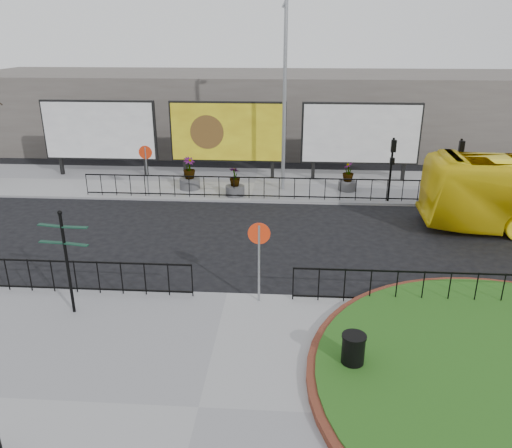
# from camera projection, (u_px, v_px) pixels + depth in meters

# --- Properties ---
(ground) EXTENTS (90.00, 90.00, 0.00)m
(ground) POSITION_uv_depth(u_px,v_px,m) (227.00, 296.00, 15.29)
(ground) COLOR black
(ground) RESTS_ON ground
(pavement_near) EXTENTS (30.00, 10.00, 0.12)m
(pavement_near) POSITION_uv_depth(u_px,v_px,m) (199.00, 409.00, 10.62)
(pavement_near) COLOR gray
(pavement_near) RESTS_ON ground
(pavement_far) EXTENTS (44.00, 6.00, 0.12)m
(pavement_far) POSITION_uv_depth(u_px,v_px,m) (255.00, 184.00, 26.45)
(pavement_far) COLOR gray
(pavement_far) RESTS_ON ground
(railing_near_left) EXTENTS (10.00, 0.10, 1.10)m
(railing_near_left) POSITION_uv_depth(u_px,v_px,m) (30.00, 275.00, 15.15)
(railing_near_left) COLOR black
(railing_near_left) RESTS_ON pavement_near
(railing_near_right) EXTENTS (9.00, 0.10, 1.10)m
(railing_near_right) POSITION_uv_depth(u_px,v_px,m) (449.00, 288.00, 14.36)
(railing_near_right) COLOR black
(railing_near_right) RESTS_ON pavement_near
(railing_far) EXTENTS (18.00, 0.10, 1.10)m
(railing_far) POSITION_uv_depth(u_px,v_px,m) (272.00, 188.00, 23.65)
(railing_far) COLOR black
(railing_far) RESTS_ON pavement_far
(speed_sign_far) EXTENTS (0.64, 0.07, 2.47)m
(speed_sign_far) POSITION_uv_depth(u_px,v_px,m) (146.00, 160.00, 23.68)
(speed_sign_far) COLOR gray
(speed_sign_far) RESTS_ON pavement_far
(speed_sign_near) EXTENTS (0.64, 0.07, 2.47)m
(speed_sign_near) POSITION_uv_depth(u_px,v_px,m) (259.00, 245.00, 14.17)
(speed_sign_near) COLOR gray
(speed_sign_near) RESTS_ON pavement_near
(billboard_left) EXTENTS (6.20, 0.31, 4.10)m
(billboard_left) POSITION_uv_depth(u_px,v_px,m) (99.00, 131.00, 26.98)
(billboard_left) COLOR black
(billboard_left) RESTS_ON pavement_far
(billboard_mid) EXTENTS (6.20, 0.31, 4.10)m
(billboard_mid) POSITION_uv_depth(u_px,v_px,m) (228.00, 132.00, 26.53)
(billboard_mid) COLOR black
(billboard_mid) RESTS_ON pavement_far
(billboard_right) EXTENTS (6.20, 0.31, 4.10)m
(billboard_right) POSITION_uv_depth(u_px,v_px,m) (361.00, 134.00, 26.09)
(billboard_right) COLOR black
(billboard_right) RESTS_ON pavement_far
(lamp_post) EXTENTS (0.74, 0.18, 9.23)m
(lamp_post) POSITION_uv_depth(u_px,v_px,m) (285.00, 94.00, 23.71)
(lamp_post) COLOR gray
(lamp_post) RESTS_ON pavement_far
(signal_pole_a) EXTENTS (0.22, 0.26, 3.00)m
(signal_pole_a) POSITION_uv_depth(u_px,v_px,m) (392.00, 160.00, 22.82)
(signal_pole_a) COLOR black
(signal_pole_a) RESTS_ON pavement_far
(signal_pole_b) EXTENTS (0.22, 0.26, 3.00)m
(signal_pole_b) POSITION_uv_depth(u_px,v_px,m) (459.00, 161.00, 22.63)
(signal_pole_b) COLOR black
(signal_pole_b) RESTS_ON pavement_far
(building_backdrop) EXTENTS (40.00, 10.00, 5.00)m
(building_backdrop) POSITION_uv_depth(u_px,v_px,m) (265.00, 110.00, 34.88)
(building_backdrop) COLOR #635C56
(building_backdrop) RESTS_ON ground
(fingerpost_sign) EXTENTS (1.44, 0.39, 3.07)m
(fingerpost_sign) POSITION_uv_depth(u_px,v_px,m) (66.00, 252.00, 13.57)
(fingerpost_sign) COLOR black
(fingerpost_sign) RESTS_ON pavement_near
(litter_bin) EXTENTS (0.57, 0.57, 0.95)m
(litter_bin) POSITION_uv_depth(u_px,v_px,m) (353.00, 353.00, 11.60)
(litter_bin) COLOR black
(litter_bin) RESTS_ON pavement_near
(planter_a) EXTENTS (1.03, 1.03, 1.62)m
(planter_a) POSITION_uv_depth(u_px,v_px,m) (190.00, 177.00, 25.22)
(planter_a) COLOR #4C4C4F
(planter_a) RESTS_ON pavement_far
(planter_b) EXTENTS (0.93, 0.93, 1.42)m
(planter_b) POSITION_uv_depth(u_px,v_px,m) (235.00, 185.00, 24.19)
(planter_b) COLOR #4C4C4F
(planter_b) RESTS_ON pavement_far
(planter_c) EXTENTS (0.91, 0.91, 1.46)m
(planter_c) POSITION_uv_depth(u_px,v_px,m) (348.00, 180.00, 24.99)
(planter_c) COLOR #4C4C4F
(planter_c) RESTS_ON pavement_far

